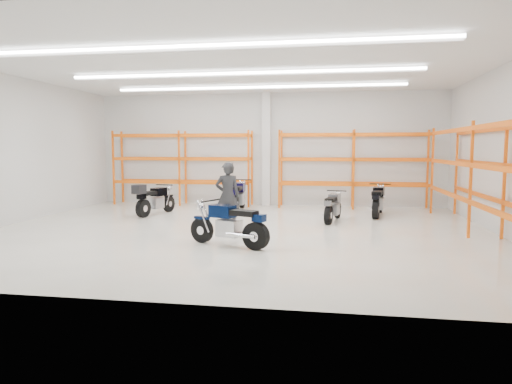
% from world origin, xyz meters
% --- Properties ---
extents(ground, '(14.00, 14.00, 0.00)m').
position_xyz_m(ground, '(0.00, 0.00, 0.00)').
color(ground, beige).
rests_on(ground, ground).
extents(room_shell, '(14.02, 12.02, 4.51)m').
position_xyz_m(room_shell, '(0.00, 0.03, 3.28)').
color(room_shell, silver).
rests_on(room_shell, ground).
extents(motorcycle_main, '(2.07, 1.04, 1.07)m').
position_xyz_m(motorcycle_main, '(0.28, -2.01, 0.50)').
color(motorcycle_main, black).
rests_on(motorcycle_main, ground).
extents(motorcycle_back_a, '(0.90, 2.14, 1.11)m').
position_xyz_m(motorcycle_back_a, '(-3.45, 2.43, 0.53)').
color(motorcycle_back_a, black).
rests_on(motorcycle_back_a, ground).
extents(motorcycle_back_b, '(0.77, 2.31, 1.13)m').
position_xyz_m(motorcycle_back_b, '(-0.76, 3.85, 0.53)').
color(motorcycle_back_b, black).
rests_on(motorcycle_back_b, ground).
extents(motorcycle_back_c, '(0.76, 1.90, 0.94)m').
position_xyz_m(motorcycle_back_c, '(2.63, 2.08, 0.44)').
color(motorcycle_back_c, black).
rests_on(motorcycle_back_c, ground).
extents(motorcycle_back_d, '(0.83, 2.16, 1.07)m').
position_xyz_m(motorcycle_back_d, '(4.15, 3.47, 0.50)').
color(motorcycle_back_d, black).
rests_on(motorcycle_back_d, ground).
extents(standing_man, '(0.82, 0.68, 1.92)m').
position_xyz_m(standing_man, '(-0.35, 0.34, 0.96)').
color(standing_man, black).
rests_on(standing_man, ground).
extents(structural_column, '(0.32, 0.32, 4.50)m').
position_xyz_m(structural_column, '(0.00, 5.82, 2.25)').
color(structural_column, white).
rests_on(structural_column, ground).
extents(pallet_racking_back_left, '(5.67, 0.87, 3.00)m').
position_xyz_m(pallet_racking_back_left, '(-3.40, 5.48, 1.79)').
color(pallet_racking_back_left, orange).
rests_on(pallet_racking_back_left, ground).
extents(pallet_racking_back_right, '(5.67, 0.87, 3.00)m').
position_xyz_m(pallet_racking_back_right, '(3.40, 5.48, 1.79)').
color(pallet_racking_back_right, orange).
rests_on(pallet_racking_back_right, ground).
extents(pallet_racking_side, '(0.87, 9.07, 3.00)m').
position_xyz_m(pallet_racking_side, '(6.48, 0.00, 1.81)').
color(pallet_racking_side, orange).
rests_on(pallet_racking_side, ground).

